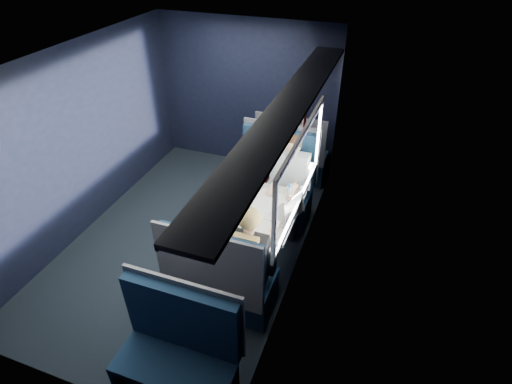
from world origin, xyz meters
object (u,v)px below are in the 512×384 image
(table, at_px, (267,215))
(seat_bay_far, at_px, (222,281))
(woman, at_px, (251,254))
(seat_bay_near, at_px, (274,188))
(bottle_small, at_px, (289,192))
(seat_row_front, at_px, (292,157))
(cup, at_px, (303,190))
(man, at_px, (290,180))
(seat_row_back, at_px, (178,361))
(laptop, at_px, (288,211))

(table, distance_m, seat_bay_far, 0.93)
(table, xyz_separation_m, seat_bay_far, (-0.18, -0.87, -0.25))
(woman, bearing_deg, seat_bay_near, 99.29)
(seat_bay_near, relative_size, bottle_small, 6.04)
(table, relative_size, seat_row_front, 0.86)
(woman, xyz_separation_m, cup, (0.23, 1.15, 0.06))
(seat_bay_far, relative_size, seat_row_front, 1.09)
(table, xyz_separation_m, man, (0.07, 0.70, 0.06))
(seat_bay_near, height_order, cup, seat_bay_near)
(woman, bearing_deg, cup, 78.67)
(seat_row_front, xyz_separation_m, cup, (0.48, -1.36, 0.37))
(seat_bay_far, bearing_deg, bottle_small, 72.75)
(woman, bearing_deg, seat_row_front, 95.70)
(seat_row_front, bearing_deg, table, -84.20)
(man, xyz_separation_m, woman, (0.00, -1.41, 0.01))
(seat_bay_far, xyz_separation_m, seat_row_back, (0.00, -0.92, -0.00))
(laptop, bearing_deg, man, 104.05)
(seat_row_back, bearing_deg, man, 84.28)
(laptop, bearing_deg, seat_row_back, -103.95)
(table, distance_m, cup, 0.54)
(seat_bay_near, distance_m, seat_row_back, 2.67)
(seat_row_back, height_order, woman, woman)
(man, relative_size, woman, 1.00)
(seat_bay_near, xyz_separation_m, seat_row_front, (0.01, 0.92, -0.01))
(laptop, height_order, cup, laptop)
(table, relative_size, seat_bay_near, 0.79)
(seat_bay_far, bearing_deg, woman, 33.82)
(table, bearing_deg, bottle_small, 57.81)
(seat_row_front, bearing_deg, man, -77.17)
(seat_row_front, relative_size, woman, 0.88)
(table, height_order, cup, cup)
(table, xyz_separation_m, laptop, (0.25, -0.04, 0.15))
(table, height_order, seat_bay_far, seat_bay_far)
(man, xyz_separation_m, bottle_small, (0.11, -0.42, 0.11))
(seat_row_back, distance_m, bottle_small, 2.15)
(woman, relative_size, cup, 15.27)
(woman, bearing_deg, laptop, 74.41)
(seat_bay_near, height_order, seat_row_front, seat_bay_near)
(seat_bay_far, relative_size, laptop, 3.05)
(seat_bay_near, bearing_deg, table, -77.66)
(seat_bay_near, bearing_deg, bottle_small, -58.28)
(table, xyz_separation_m, bottle_small, (0.18, 0.28, 0.17))
(seat_row_back, bearing_deg, seat_bay_near, 90.18)
(seat_bay_near, distance_m, seat_bay_far, 1.75)
(cup, bearing_deg, seat_row_front, 109.49)
(seat_bay_far, relative_size, bottle_small, 6.04)
(seat_bay_far, height_order, bottle_small, seat_bay_far)
(man, bearing_deg, seat_bay_near, 146.02)
(seat_bay_far, distance_m, seat_row_back, 0.92)
(laptop, bearing_deg, woman, -105.59)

